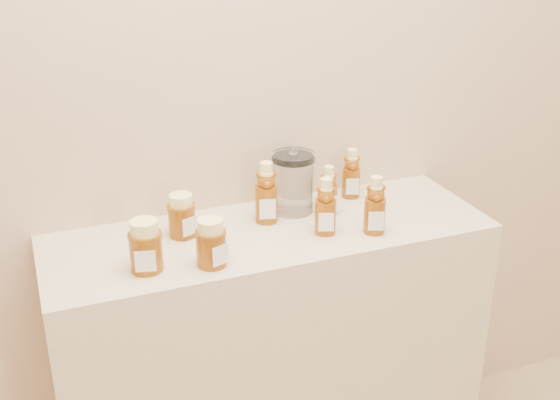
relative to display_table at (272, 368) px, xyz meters
name	(u,v)px	position (x,y,z in m)	size (l,w,h in m)	color
wall_back	(243,48)	(0.00, 0.20, 0.90)	(3.50, 0.02, 2.70)	tan
display_table	(272,368)	(0.00, 0.00, 0.00)	(1.20, 0.40, 0.90)	#C6B491
bear_bottle_back_left	(266,188)	(0.01, 0.06, 0.55)	(0.07, 0.07, 0.19)	#6C3308
bear_bottle_back_mid	(328,187)	(0.19, 0.04, 0.53)	(0.05, 0.05, 0.16)	#6C3308
bear_bottle_back_right	(351,170)	(0.30, 0.13, 0.53)	(0.06, 0.06, 0.17)	#6C3308
bear_bottle_front_left	(326,203)	(0.13, -0.06, 0.54)	(0.06, 0.06, 0.18)	#6C3308
bear_bottle_front_right	(375,201)	(0.25, -0.11, 0.54)	(0.06, 0.06, 0.18)	#6C3308
honey_jar_left	(146,246)	(-0.35, -0.09, 0.51)	(0.08, 0.08, 0.13)	#6C3308
honey_jar_back	(182,215)	(-0.23, 0.06, 0.51)	(0.07, 0.07, 0.12)	#6C3308
honey_jar_front	(211,242)	(-0.20, -0.12, 0.51)	(0.08, 0.08, 0.12)	#6C3308
glass_canister	(293,180)	(0.10, 0.10, 0.54)	(0.12, 0.12, 0.19)	white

